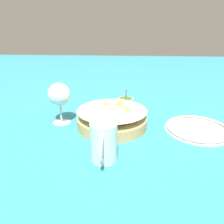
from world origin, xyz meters
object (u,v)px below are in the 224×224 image
Objects in this scene: sauce_cup at (126,102)px; side_plate at (197,128)px; food_basket at (112,118)px; wine_glass at (59,95)px; beer_mug at (104,143)px.

sauce_cup is 0.44× the size of side_plate.
food_basket reaches higher than side_plate.
wine_glass is at bearing -93.63° from side_plate.
wine_glass is (-0.02, -0.20, 0.08)m from food_basket.
beer_mug reaches higher than food_basket.
food_basket is 1.62× the size of wine_glass.
wine_glass is 0.31m from beer_mug.
beer_mug is at bearing -56.99° from side_plate.
sauce_cup is 0.32m from wine_glass.
wine_glass reaches higher than side_plate.
beer_mug is at bearing -2.43° from food_basket.
food_basket is at bearing -92.13° from side_plate.
wine_glass is 0.52m from side_plate.
sauce_cup is 0.43m from beer_mug.
sauce_cup is at bearing 167.20° from food_basket.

